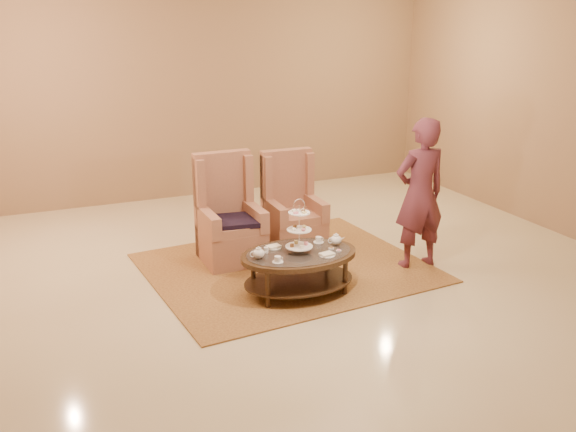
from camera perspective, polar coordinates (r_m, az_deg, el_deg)
name	(u,v)px	position (r m, az deg, el deg)	size (l,w,h in m)	color
ground	(300,283)	(7.33, 1.07, -5.95)	(8.00, 8.00, 0.00)	beige
ceiling	(300,283)	(7.33, 1.07, -5.95)	(8.00, 8.00, 0.02)	silver
wall_back	(198,89)	(10.55, -8.03, 11.15)	(8.00, 0.04, 3.50)	#9C7855
rug	(287,268)	(7.72, -0.12, -4.61)	(3.37, 2.89, 0.02)	#A87D3B
tea_table	(299,260)	(6.93, 0.97, -3.90)	(1.31, 0.92, 1.08)	black
armchair_left	(229,225)	(7.88, -5.27, -0.81)	(0.72, 0.74, 1.32)	#A76B4E
armchair_right	(292,216)	(8.28, 0.34, 0.03)	(0.69, 0.71, 1.25)	#A76B4E
person	(420,194)	(7.66, 11.64, 1.92)	(0.66, 0.44, 1.81)	#592631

